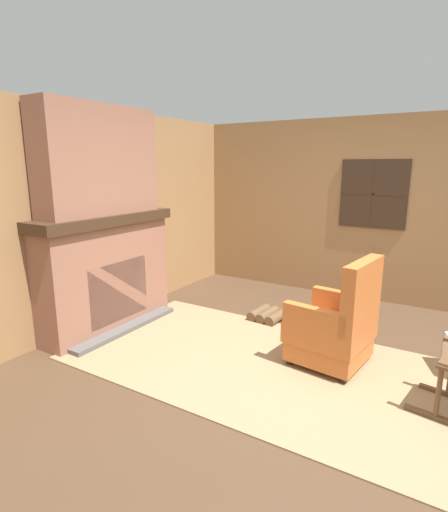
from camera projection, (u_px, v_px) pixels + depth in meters
name	position (u px, v px, depth m)	size (l,w,h in m)	color
ground_plane	(304.00, 382.00, 3.41)	(14.00, 14.00, 0.00)	#4C3523
wood_panel_wall_left	(89.00, 220.00, 4.45)	(0.06, 5.69, 2.44)	#9E7247
wood_panel_wall_back	(377.00, 211.00, 5.29)	(5.69, 0.09, 2.44)	#9E7247
fireplace_hearth	(107.00, 272.00, 4.46)	(0.60, 1.71, 1.30)	#93604C
chimney_breast	(99.00, 161.00, 4.19)	(0.34, 1.42, 1.13)	#93604C
area_rug	(268.00, 365.00, 3.69)	(3.71, 1.93, 0.01)	#997A56
armchair	(335.00, 328.00, 3.64)	(0.73, 0.75, 1.03)	#C6662D
firewood_stack	(268.00, 315.00, 4.78)	(0.39, 0.41, 0.12)	brown
oil_lamp_vase	(55.00, 208.00, 3.86)	(0.10, 0.10, 0.31)	#B24C42
storage_case	(141.00, 204.00, 4.87)	(0.18, 0.24, 0.12)	gray
decorative_plate_on_mantel	(105.00, 203.00, 4.40)	(0.06, 0.22, 0.22)	gold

